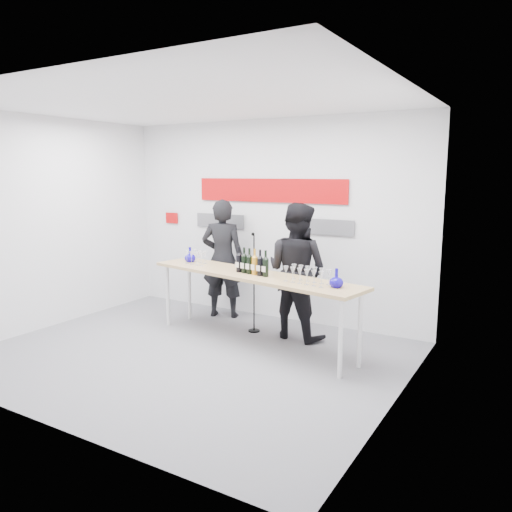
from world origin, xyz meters
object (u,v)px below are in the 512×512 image
at_px(presenter_left, 223,259).
at_px(tasting_table, 252,279).
at_px(mic_stand, 254,302).
at_px(presenter_right, 297,271).

bearing_deg(presenter_left, tasting_table, 121.40).
bearing_deg(mic_stand, tasting_table, -45.25).
relative_size(presenter_right, mic_stand, 1.30).
height_order(tasting_table, mic_stand, mic_stand).
xyz_separation_m(presenter_left, presenter_right, (1.41, -0.32, 0.00)).
bearing_deg(presenter_left, presenter_right, 148.33).
distance_m(tasting_table, presenter_right, 0.66).
bearing_deg(presenter_left, mic_stand, 133.52).
relative_size(presenter_left, presenter_right, 1.00).
bearing_deg(presenter_right, presenter_left, -5.63).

